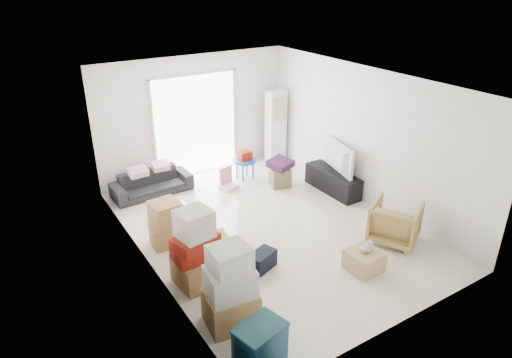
{
  "coord_description": "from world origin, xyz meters",
  "views": [
    {
      "loc": [
        -4.06,
        -6.0,
        4.35
      ],
      "look_at": [
        -0.15,
        0.2,
        0.95
      ],
      "focal_mm": 32.0,
      "sensor_mm": 36.0,
      "label": 1
    }
  ],
  "objects": [
    {
      "name": "room_shell",
      "position": [
        0.0,
        0.0,
        1.35
      ],
      "size": [
        4.98,
        6.48,
        3.18
      ],
      "color": "beige",
      "rests_on": "ground"
    },
    {
      "name": "toy_walker",
      "position": [
        0.18,
        1.88,
        0.13
      ],
      "size": [
        0.4,
        0.37,
        0.46
      ],
      "rotation": [
        0.0,
        0.0,
        0.21
      ],
      "color": "silver",
      "rests_on": "room_shell"
    },
    {
      "name": "storage_bins",
      "position": [
        -1.9,
        -2.66,
        0.33
      ],
      "size": [
        0.66,
        0.53,
        0.66
      ],
      "rotation": [
        0.0,
        0.0,
        0.24
      ],
      "color": "navy",
      "rests_on": "room_shell"
    },
    {
      "name": "ac_tower",
      "position": [
        1.95,
        2.65,
        0.88
      ],
      "size": [
        0.45,
        0.3,
        1.75
      ],
      "primitive_type": "cube",
      "color": "white",
      "rests_on": "room_shell"
    },
    {
      "name": "pillow_left",
      "position": [
        -1.57,
        2.48,
        0.71
      ],
      "size": [
        0.37,
        0.3,
        0.11
      ],
      "primitive_type": "cube",
      "rotation": [
        0.0,
        0.0,
        0.04
      ],
      "color": "#E6A8BD",
      "rests_on": "sofa"
    },
    {
      "name": "wood_crate",
      "position": [
        0.56,
        -1.86,
        0.17
      ],
      "size": [
        0.51,
        0.51,
        0.33
      ],
      "primitive_type": "cube",
      "rotation": [
        0.0,
        0.0,
        0.03
      ],
      "color": "tan",
      "rests_on": "room_shell"
    },
    {
      "name": "blanket",
      "position": [
        1.21,
        1.38,
        0.48
      ],
      "size": [
        0.57,
        0.57,
        0.14
      ],
      "primitive_type": "cube",
      "rotation": [
        0.0,
        0.0,
        0.3
      ],
      "color": "#3C1A41",
      "rests_on": "ottoman"
    },
    {
      "name": "sofa",
      "position": [
        -1.3,
        2.5,
        0.32
      ],
      "size": [
        1.68,
        0.54,
        0.65
      ],
      "primitive_type": "imported",
      "rotation": [
        0.0,
        0.0,
        0.03
      ],
      "color": "black",
      "rests_on": "room_shell"
    },
    {
      "name": "tv_console",
      "position": [
        2.0,
        0.55,
        0.23
      ],
      "size": [
        0.41,
        1.38,
        0.46
      ],
      "primitive_type": "cube",
      "color": "black",
      "rests_on": "room_shell"
    },
    {
      "name": "duffel_bag",
      "position": [
        -0.78,
        -0.97,
        0.15
      ],
      "size": [
        0.52,
        0.41,
        0.29
      ],
      "primitive_type": "cube",
      "rotation": [
        0.0,
        0.0,
        0.34
      ],
      "color": "black",
      "rests_on": "room_shell"
    },
    {
      "name": "kids_table",
      "position": [
        0.75,
        2.11,
        0.47
      ],
      "size": [
        0.53,
        0.53,
        0.66
      ],
      "rotation": [
        0.0,
        0.0,
        -0.35
      ],
      "color": "#1A43B7",
      "rests_on": "room_shell"
    },
    {
      "name": "sliding_door",
      "position": [
        0.0,
        2.98,
        1.24
      ],
      "size": [
        2.1,
        0.04,
        2.33
      ],
      "color": "white",
      "rests_on": "room_shell"
    },
    {
      "name": "ottoman",
      "position": [
        1.21,
        1.38,
        0.21
      ],
      "size": [
        0.52,
        0.52,
        0.41
      ],
      "primitive_type": "cube",
      "rotation": [
        0.0,
        0.0,
        -0.32
      ],
      "color": "olive",
      "rests_on": "room_shell"
    },
    {
      "name": "plush_bunny",
      "position": [
        0.59,
        -1.85,
        0.4
      ],
      "size": [
        0.3,
        0.17,
        0.15
      ],
      "rotation": [
        0.0,
        0.0,
        0.34
      ],
      "color": "#B2ADA8",
      "rests_on": "wood_crate"
    },
    {
      "name": "television",
      "position": [
        2.0,
        0.55,
        0.53
      ],
      "size": [
        0.86,
        1.2,
        0.14
      ],
      "primitive_type": "imported",
      "rotation": [
        0.0,
        0.0,
        1.33
      ],
      "color": "black",
      "rests_on": "tv_console"
    },
    {
      "name": "pillow_right",
      "position": [
        -1.06,
        2.53,
        0.72
      ],
      "size": [
        0.41,
        0.34,
        0.13
      ],
      "primitive_type": "cube",
      "rotation": [
        0.0,
        0.0,
        -0.07
      ],
      "color": "#E6A8BD",
      "rests_on": "sofa"
    },
    {
      "name": "armchair",
      "position": [
        1.61,
        -1.51,
        0.4
      ],
      "size": [
        1.01,
        1.03,
        0.8
      ],
      "primitive_type": "imported",
      "rotation": [
        0.0,
        0.0,
        2.07
      ],
      "color": "tan",
      "rests_on": "room_shell"
    },
    {
      "name": "box_stack_a",
      "position": [
        -1.8,
        -1.79,
        0.54
      ],
      "size": [
        0.72,
        0.62,
        1.2
      ],
      "rotation": [
        0.0,
        0.0,
        -0.13
      ],
      "color": "#AB864D",
      "rests_on": "room_shell"
    },
    {
      "name": "box_stack_c",
      "position": [
        -1.77,
        0.51,
        0.39
      ],
      "size": [
        0.56,
        0.49,
        0.8
      ],
      "rotation": [
        0.0,
        0.0,
        -0.08
      ],
      "color": "#AB864D",
      "rests_on": "room_shell"
    },
    {
      "name": "box_stack_b",
      "position": [
        -1.8,
        -0.75,
        0.54
      ],
      "size": [
        0.72,
        0.65,
        1.24
      ],
      "rotation": [
        0.0,
        0.0,
        0.12
      ],
      "color": "#AB864D",
      "rests_on": "room_shell"
    },
    {
      "name": "loose_box",
      "position": [
        -1.19,
        -0.18,
        0.16
      ],
      "size": [
        0.45,
        0.45,
        0.32
      ],
      "primitive_type": "cube",
      "rotation": [
        0.0,
        0.0,
        -0.18
      ],
      "color": "#AB864D",
      "rests_on": "room_shell"
    }
  ]
}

